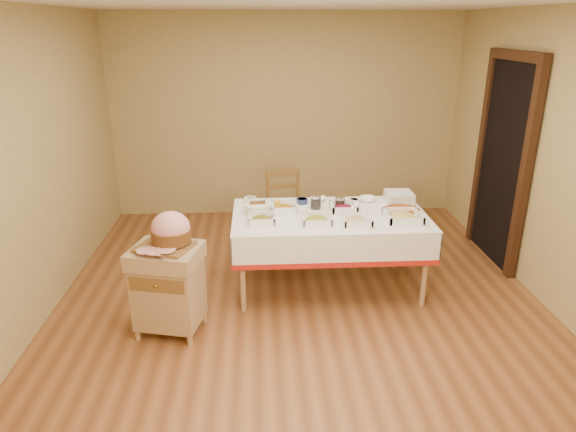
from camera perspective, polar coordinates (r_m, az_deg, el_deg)
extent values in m
plane|color=brown|center=(4.86, 1.32, -9.54)|extent=(5.00, 5.00, 0.00)
plane|color=white|center=(4.21, 1.63, 22.77)|extent=(5.00, 5.00, 0.00)
plane|color=tan|center=(6.80, -0.31, 10.93)|extent=(4.50, 0.00, 4.50)
plane|color=tan|center=(2.07, 7.34, -12.97)|extent=(4.50, 0.00, 4.50)
plane|color=tan|center=(4.74, -26.88, 4.43)|extent=(0.00, 5.00, 5.00)
plane|color=tan|center=(5.06, 27.86, 5.19)|extent=(0.00, 5.00, 5.00)
cube|color=black|center=(5.87, 22.80, 5.27)|extent=(0.06, 0.90, 2.10)
cube|color=#361D11|center=(5.43, 24.81, 3.84)|extent=(0.08, 0.10, 2.10)
cube|color=#361D11|center=(6.30, 20.73, 6.51)|extent=(0.08, 0.10, 2.10)
cube|color=#361D11|center=(5.70, 24.18, 15.97)|extent=(0.08, 1.10, 0.10)
cube|color=tan|center=(4.85, 4.64, -0.12)|extent=(1.80, 1.00, 0.04)
cylinder|color=tan|center=(4.57, -5.07, -6.60)|extent=(0.05, 0.05, 0.71)
cylinder|color=tan|center=(5.34, -4.85, -2.48)|extent=(0.05, 0.05, 0.71)
cylinder|color=tan|center=(4.80, 14.98, -5.88)|extent=(0.05, 0.05, 0.71)
cylinder|color=tan|center=(5.53, 12.39, -2.04)|extent=(0.05, 0.05, 0.71)
cube|color=white|center=(4.84, 4.65, 0.15)|extent=(1.82, 1.02, 0.01)
cube|color=tan|center=(4.39, -13.08, -8.32)|extent=(0.58, 0.52, 0.54)
cube|color=tan|center=(4.24, -13.44, -4.32)|extent=(0.63, 0.56, 0.13)
cube|color=brown|center=(4.12, -13.74, -7.54)|extent=(0.44, 0.11, 0.11)
sphere|color=#B78C33|center=(4.11, -13.76, -7.61)|extent=(0.03, 0.03, 0.03)
cylinder|color=tan|center=(4.44, -16.04, -12.96)|extent=(0.04, 0.04, 0.09)
cylinder|color=tan|center=(4.73, -15.15, -10.59)|extent=(0.04, 0.04, 0.09)
cylinder|color=tan|center=(4.36, -10.14, -13.08)|extent=(0.04, 0.04, 0.09)
cylinder|color=tan|center=(4.66, -9.66, -10.64)|extent=(0.04, 0.04, 0.09)
cube|color=brown|center=(5.73, -0.21, 0.32)|extent=(0.47, 0.46, 0.03)
cylinder|color=brown|center=(5.62, -1.53, -2.67)|extent=(0.04, 0.04, 0.44)
cylinder|color=brown|center=(5.94, -2.26, -1.37)|extent=(0.04, 0.04, 0.44)
cylinder|color=brown|center=(5.70, 1.93, -2.34)|extent=(0.04, 0.04, 0.44)
cylinder|color=brown|center=(6.01, 1.02, -1.07)|extent=(0.04, 0.04, 0.44)
cylinder|color=brown|center=(5.79, -2.32, 2.81)|extent=(0.04, 0.04, 0.47)
cylinder|color=brown|center=(5.86, 1.05, 3.06)|extent=(0.04, 0.04, 0.47)
cube|color=brown|center=(5.77, -0.63, 4.79)|extent=(0.37, 0.10, 0.09)
cube|color=brown|center=(4.20, -13.53, -3.33)|extent=(0.41, 0.33, 0.03)
ellipsoid|color=pink|center=(4.18, -12.91, -1.25)|extent=(0.31, 0.28, 0.26)
cylinder|color=brown|center=(4.20, -12.84, -2.17)|extent=(0.31, 0.31, 0.10)
cube|color=silver|center=(4.06, -14.65, -4.03)|extent=(0.26, 0.12, 0.00)
cylinder|color=silver|center=(4.16, -14.79, -3.34)|extent=(0.30, 0.09, 0.01)
cube|color=white|center=(4.62, -2.93, -0.65)|extent=(0.24, 0.24, 0.01)
ellipsoid|color=red|center=(4.61, -2.93, -0.38)|extent=(0.18, 0.18, 0.06)
cylinder|color=silver|center=(4.59, -2.28, -0.43)|extent=(0.14, 0.01, 0.10)
cube|color=white|center=(4.61, 3.17, -0.73)|extent=(0.26, 0.26, 0.02)
ellipsoid|color=gold|center=(4.60, 3.18, -0.44)|extent=(0.20, 0.20, 0.07)
cylinder|color=silver|center=(4.58, 3.93, -0.51)|extent=(0.15, 0.01, 0.11)
cube|color=white|center=(4.62, 7.60, -0.83)|extent=(0.25, 0.25, 0.01)
ellipsoid|color=tan|center=(4.61, 7.61, -0.55)|extent=(0.19, 0.19, 0.07)
cylinder|color=silver|center=(4.60, 8.35, -0.62)|extent=(0.14, 0.01, 0.10)
cube|color=white|center=(4.77, 12.64, -0.44)|extent=(0.31, 0.31, 0.02)
ellipsoid|color=tan|center=(4.76, 12.66, -0.11)|extent=(0.24, 0.24, 0.08)
cylinder|color=silver|center=(4.75, 13.56, -0.21)|extent=(0.16, 0.01, 0.12)
cube|color=white|center=(4.88, -0.43, 0.57)|extent=(0.24, 0.24, 0.02)
ellipsoid|color=#AD660D|center=(4.87, -0.43, 0.84)|extent=(0.19, 0.19, 0.07)
cylinder|color=silver|center=(4.85, 0.22, 0.82)|extent=(0.16, 0.01, 0.12)
cube|color=white|center=(4.91, 6.18, 0.59)|extent=(0.25, 0.25, 0.02)
ellipsoid|color=maroon|center=(4.91, 6.19, 0.86)|extent=(0.19, 0.19, 0.07)
cylinder|color=silver|center=(4.89, 6.87, 0.84)|extent=(0.16, 0.01, 0.12)
cylinder|color=white|center=(5.13, -4.21, 1.75)|extent=(0.13, 0.13, 0.06)
cylinder|color=black|center=(5.12, -4.22, 1.95)|extent=(0.10, 0.10, 0.02)
cylinder|color=navy|center=(5.11, 1.57, 1.68)|extent=(0.12, 0.12, 0.05)
cylinder|color=maroon|center=(5.10, 1.57, 1.85)|extent=(0.09, 0.09, 0.02)
cylinder|color=white|center=(5.13, 7.34, 1.60)|extent=(0.10, 0.10, 0.05)
cylinder|color=#AD660D|center=(5.12, 7.35, 1.77)|extent=(0.08, 0.08, 0.02)
imported|color=white|center=(5.20, 3.44, 1.91)|extent=(0.19, 0.19, 0.04)
imported|color=white|center=(5.22, 8.81, 1.85)|extent=(0.16, 0.16, 0.05)
cylinder|color=silver|center=(4.96, 3.10, 1.52)|extent=(0.10, 0.10, 0.12)
cylinder|color=silver|center=(4.94, 3.12, 2.26)|extent=(0.11, 0.11, 0.01)
cylinder|color=black|center=(4.96, 3.10, 1.33)|extent=(0.08, 0.08, 0.09)
cylinder|color=silver|center=(4.97, 5.79, 1.41)|extent=(0.09, 0.09, 0.11)
cylinder|color=silver|center=(4.95, 5.82, 2.09)|extent=(0.10, 0.10, 0.01)
cylinder|color=black|center=(4.98, 5.79, 1.25)|extent=(0.08, 0.08, 0.08)
cylinder|color=gold|center=(4.82, -1.17, 0.99)|extent=(0.05, 0.05, 0.13)
cone|color=gold|center=(4.80, -1.18, 1.88)|extent=(0.03, 0.03, 0.03)
cylinder|color=white|center=(4.85, -3.39, 0.84)|extent=(0.25, 0.25, 0.09)
cube|color=white|center=(5.25, 12.18, 1.54)|extent=(0.26, 0.26, 0.01)
cube|color=white|center=(5.25, 12.20, 1.71)|extent=(0.26, 0.26, 0.01)
cube|color=white|center=(5.24, 12.21, 1.88)|extent=(0.26, 0.26, 0.01)
cube|color=white|center=(5.24, 12.22, 2.04)|extent=(0.26, 0.26, 0.01)
cube|color=white|center=(5.23, 12.24, 2.21)|extent=(0.26, 0.26, 0.01)
cube|color=white|center=(5.23, 12.25, 2.38)|extent=(0.26, 0.26, 0.01)
cube|color=white|center=(5.22, 12.26, 2.55)|extent=(0.26, 0.26, 0.01)
ellipsoid|color=#B78C33|center=(4.98, 12.42, 0.57)|extent=(0.36, 0.26, 0.03)
ellipsoid|color=#A84512|center=(4.97, 12.43, 0.71)|extent=(0.31, 0.22, 0.04)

